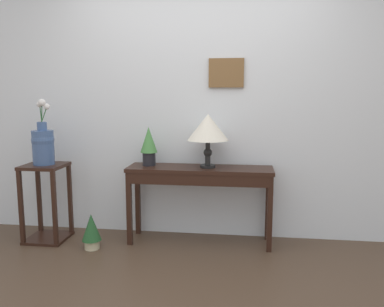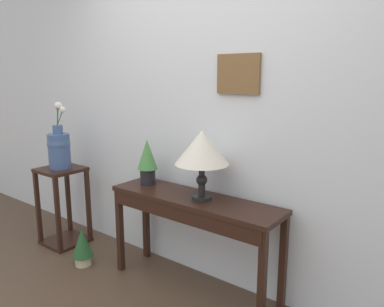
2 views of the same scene
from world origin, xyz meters
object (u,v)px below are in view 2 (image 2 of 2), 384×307
Objects in this scene: potted_plant_on_console at (147,160)px; pedestal_stand_left at (63,206)px; flower_vase_tall at (59,146)px; console_table at (192,211)px; table_lamp at (202,149)px; potted_plant_floor at (82,246)px.

potted_plant_on_console is 1.13m from pedestal_stand_left.
potted_plant_on_console is 0.98m from flower_vase_tall.
console_table is 1.50m from flower_vase_tall.
table_lamp is 0.66× the size of pedestal_stand_left.
potted_plant_on_console is 1.11× the size of potted_plant_floor.
console_table is 1.48m from pedestal_stand_left.
pedestal_stand_left is 2.25× the size of potted_plant_floor.
potted_plant_floor is at bearing -163.95° from console_table.
flower_vase_tall is (-0.97, -0.16, 0.02)m from potted_plant_on_console.
table_lamp is at bearing 17.84° from console_table.
potted_plant_on_console is at bearing 173.41° from console_table.
potted_plant_on_console is 0.60× the size of flower_vase_tall.
flower_vase_tall reaches higher than potted_plant_on_console.
pedestal_stand_left reaches higher than console_table.
console_table reaches higher than potted_plant_floor.
potted_plant_floor is (0.51, -0.17, -0.19)m from pedestal_stand_left.
pedestal_stand_left is at bearing -175.27° from table_lamp.
potted_plant_floor is (-0.46, -0.33, -0.75)m from potted_plant_on_console.
potted_plant_floor is (-0.95, -0.27, -0.44)m from console_table.
console_table is at bearing 4.02° from flower_vase_tall.
console_table is 0.47m from table_lamp.
table_lamp is at bearing -3.37° from potted_plant_on_console.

